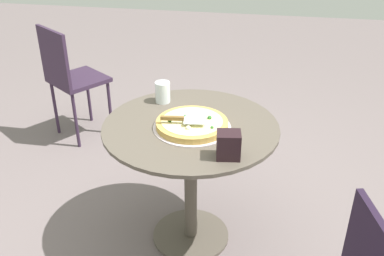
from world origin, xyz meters
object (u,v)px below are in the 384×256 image
object	(u,v)px
pizza_server	(183,119)
patio_chair_far	(69,74)
pizza_on_tray	(192,124)
napkin_dispenser	(229,145)
patio_table	(191,156)
drinking_cup	(163,92)

from	to	relation	value
pizza_server	patio_chair_far	distance (m)	1.48
pizza_on_tray	patio_chair_far	world-z (taller)	patio_chair_far
patio_chair_far	napkin_dispenser	bearing A→B (deg)	-133.20
patio_table	pizza_server	xyz separation A→B (m)	(-0.06, 0.03, 0.23)
pizza_on_tray	drinking_cup	xyz separation A→B (m)	(0.26, 0.20, 0.04)
pizza_server	drinking_cup	bearing A→B (deg)	29.98
pizza_on_tray	drinking_cup	distance (m)	0.33
pizza_server	napkin_dispenser	world-z (taller)	napkin_dispenser
patio_table	pizza_server	distance (m)	0.24
patio_table	drinking_cup	bearing A→B (deg)	39.87
drinking_cup	pizza_server	bearing A→B (deg)	-150.02
patio_table	patio_chair_far	bearing A→B (deg)	48.48
drinking_cup	patio_chair_far	world-z (taller)	patio_chair_far
patio_table	pizza_on_tray	distance (m)	0.19
pizza_server	napkin_dispenser	size ratio (longest dim) A/B	1.82
patio_table	patio_chair_far	world-z (taller)	patio_chair_far
pizza_server	napkin_dispenser	xyz separation A→B (m)	(-0.19, -0.23, -0.00)
pizza_on_tray	drinking_cup	world-z (taller)	drinking_cup
napkin_dispenser	drinking_cup	bearing A→B (deg)	121.55
patio_chair_far	drinking_cup	bearing A→B (deg)	-129.26
pizza_server	patio_chair_far	size ratio (longest dim) A/B	0.25
patio_table	pizza_server	bearing A→B (deg)	156.08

